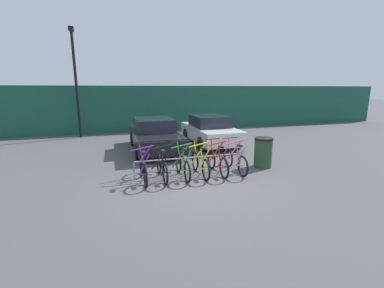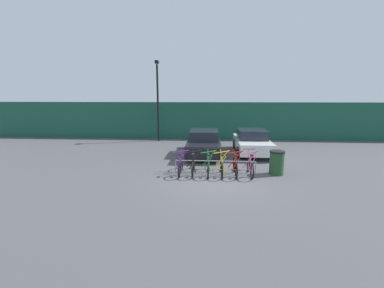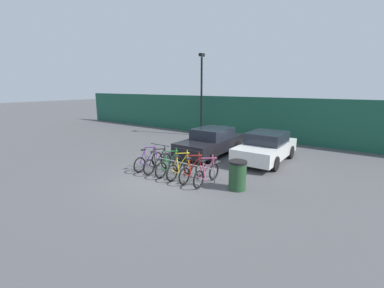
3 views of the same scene
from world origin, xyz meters
TOP-DOWN VIEW (x-y plane):
  - ground_plane at (0.00, 0.00)m, footprint 120.00×120.00m
  - hoarding_wall at (0.00, 9.50)m, footprint 36.00×0.16m
  - bike_rack at (0.03, 0.68)m, footprint 3.51×0.04m
  - bicycle_purple at (-1.45, 0.53)m, footprint 0.68×1.71m
  - bicycle_black at (-0.90, 0.53)m, footprint 0.68×1.71m
  - bicycle_green at (-0.26, 0.53)m, footprint 0.68×1.71m
  - bicycle_yellow at (0.30, 0.53)m, footprint 0.68×1.71m
  - bicycle_red at (0.88, 0.53)m, footprint 0.68×1.71m
  - bicycle_pink at (1.51, 0.53)m, footprint 0.68×1.71m
  - car_black at (-0.53, 4.25)m, footprint 1.91×4.45m
  - car_white at (2.22, 4.71)m, footprint 1.91×4.13m
  - lamp_post at (-4.00, 8.50)m, footprint 0.24×0.44m
  - trash_bin at (2.65, 0.71)m, footprint 0.63×0.63m

SIDE VIEW (x-z plane):
  - ground_plane at x=0.00m, z-range 0.00..0.00m
  - bicycle_purple at x=-1.45m, z-range -0.15..0.90m
  - bicycle_black at x=-0.90m, z-range -0.15..0.90m
  - bicycle_green at x=-0.26m, z-range -0.15..0.90m
  - bicycle_yellow at x=0.30m, z-range -0.15..0.90m
  - bicycle_red at x=0.88m, z-range -0.15..0.90m
  - bicycle_pink at x=1.51m, z-range -0.15..0.90m
  - bike_rack at x=0.03m, z-range 0.20..0.77m
  - trash_bin at x=2.65m, z-range 0.00..1.03m
  - car_white at x=2.22m, z-range -0.01..1.39m
  - car_black at x=-0.53m, z-range -0.01..1.39m
  - hoarding_wall at x=0.00m, z-range 0.00..2.83m
  - lamp_post at x=-4.00m, z-range 0.35..6.10m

